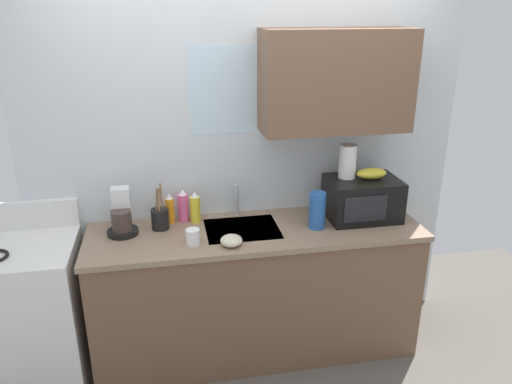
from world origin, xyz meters
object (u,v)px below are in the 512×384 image
dish_soap_bottle_orange (170,209)px  stove_range (32,312)px  dish_soap_bottle_pink (183,206)px  small_bowl (231,241)px  dish_soap_bottle_yellow (195,208)px  mug_white (193,237)px  banana_bunch (372,173)px  utensil_crock (160,218)px  paper_towel_roll (348,161)px  microwave (362,198)px  cereal_canister (317,210)px  coffee_maker (122,217)px

dish_soap_bottle_orange → stove_range: bearing=-167.1°
dish_soap_bottle_pink → small_bowl: (0.26, -0.42, -0.07)m
dish_soap_bottle_yellow → mug_white: 0.34m
banana_bunch → utensil_crock: (-1.36, 0.07, -0.23)m
paper_towel_roll → stove_range: bearing=-177.3°
microwave → utensil_crock: size_ratio=1.55×
cereal_canister → utensil_crock: size_ratio=0.80×
cereal_canister → stove_range: bearing=178.3°
paper_towel_roll → dish_soap_bottle_orange: (-1.15, 0.10, -0.29)m
stove_range → dish_soap_bottle_pink: 1.12m
paper_towel_roll → dish_soap_bottle_yellow: size_ratio=1.06×
banana_bunch → cereal_canister: banana_bunch is taller
coffee_maker → cereal_canister: size_ratio=1.19×
banana_bunch → dish_soap_bottle_yellow: 1.17m
banana_bunch → cereal_canister: 0.44m
coffee_maker → dish_soap_bottle_pink: bearing=15.9°
stove_range → cereal_canister: (1.79, -0.05, 0.56)m
utensil_crock → stove_range: bearing=-171.8°
dish_soap_bottle_yellow → microwave: bearing=-7.4°
coffee_maker → dish_soap_bottle_orange: coffee_maker is taller
dish_soap_bottle_pink → dish_soap_bottle_orange: size_ratio=1.08×
dish_soap_bottle_yellow → utensil_crock: bearing=-162.9°
coffee_maker → dish_soap_bottle_pink: 0.40m
stove_range → paper_towel_roll: size_ratio=4.91×
dish_soap_bottle_yellow → dish_soap_bottle_orange: bearing=175.0°
microwave → dish_soap_bottle_pink: (-1.16, 0.17, -0.03)m
cereal_canister → mug_white: bearing=-173.5°
coffee_maker → mug_white: (0.42, -0.25, -0.06)m
stove_range → dish_soap_bottle_yellow: (1.04, 0.19, 0.54)m
stove_range → paper_towel_roll: paper_towel_roll is taller
dish_soap_bottle_pink → small_bowl: size_ratio=1.67×
stove_range → paper_towel_roll: bearing=2.7°
microwave → cereal_canister: microwave is taller
dish_soap_bottle_yellow → dish_soap_bottle_pink: dish_soap_bottle_pink is taller
utensil_crock → mug_white: bearing=-54.3°
microwave → small_bowl: bearing=-164.7°
coffee_maker → utensil_crock: utensil_crock is taller
stove_range → dish_soap_bottle_orange: bearing=12.9°
stove_range → mug_white: (1.00, -0.14, 0.49)m
coffee_maker → banana_bunch: bearing=-2.1°
cereal_canister → dish_soap_bottle_orange: bearing=164.4°
coffee_maker → small_bowl: coffee_maker is taller
dish_soap_bottle_pink → mug_white: dish_soap_bottle_pink is taller
banana_bunch → paper_towel_roll: (-0.15, 0.05, 0.08)m
stove_range → utensil_crock: size_ratio=3.65×
dish_soap_bottle_pink → stove_range: bearing=-167.5°
coffee_maker → cereal_canister: coffee_maker is taller
banana_bunch → mug_white: size_ratio=2.11×
dish_soap_bottle_orange → small_bowl: (0.34, -0.40, -0.06)m
microwave → banana_bunch: 0.18m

